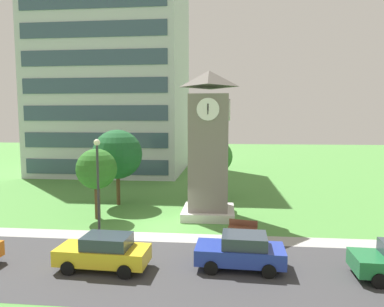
# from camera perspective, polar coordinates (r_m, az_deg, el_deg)

# --- Properties ---
(ground_plane) EXTENTS (160.00, 160.00, 0.00)m
(ground_plane) POSITION_cam_1_polar(r_m,az_deg,el_deg) (23.14, -4.34, -12.42)
(ground_plane) COLOR #4C893D
(street_asphalt) EXTENTS (120.00, 7.20, 0.01)m
(street_asphalt) POSITION_cam_1_polar(r_m,az_deg,el_deg) (17.44, -8.01, -18.68)
(street_asphalt) COLOR #38383A
(street_asphalt) RESTS_ON ground
(kerb_strip) EXTENTS (120.00, 1.60, 0.01)m
(kerb_strip) POSITION_cam_1_polar(r_m,az_deg,el_deg) (21.43, -5.19, -13.91)
(kerb_strip) COLOR #9E9E99
(kerb_strip) RESTS_ON ground
(office_building) EXTENTS (19.07, 15.97, 25.60)m
(office_building) POSITION_cam_1_polar(r_m,az_deg,el_deg) (49.37, -12.87, 12.08)
(office_building) COLOR #B7BCC6
(office_building) RESTS_ON ground
(clock_tower) EXTENTS (3.81, 3.81, 10.73)m
(clock_tower) POSITION_cam_1_polar(r_m,az_deg,el_deg) (24.82, 2.86, 0.18)
(clock_tower) COLOR slate
(clock_tower) RESTS_ON ground
(park_bench) EXTENTS (1.86, 0.86, 0.88)m
(park_bench) POSITION_cam_1_polar(r_m,az_deg,el_deg) (21.97, 8.59, -12.20)
(park_bench) COLOR brown
(park_bench) RESTS_ON ground
(street_lamp) EXTENTS (0.36, 0.36, 6.11)m
(street_lamp) POSITION_cam_1_polar(r_m,az_deg,el_deg) (20.09, -15.63, -4.32)
(street_lamp) COLOR #333338
(street_lamp) RESTS_ON ground
(tree_near_tower) EXTENTS (2.99, 2.99, 5.35)m
(tree_near_tower) POSITION_cam_1_polar(r_m,az_deg,el_deg) (30.88, 4.11, -0.57)
(tree_near_tower) COLOR #513823
(tree_near_tower) RESTS_ON ground
(tree_by_building) EXTENTS (4.15, 4.15, 6.39)m
(tree_by_building) POSITION_cam_1_polar(r_m,az_deg,el_deg) (29.01, -12.49, -0.15)
(tree_by_building) COLOR #513823
(tree_by_building) RESTS_ON ground
(tree_streetside) EXTENTS (2.92, 2.92, 5.13)m
(tree_streetside) POSITION_cam_1_polar(r_m,az_deg,el_deg) (25.29, -15.84, -2.60)
(tree_streetside) COLOR #513823
(tree_streetside) RESTS_ON ground
(parked_car_yellow) EXTENTS (4.47, 2.06, 1.69)m
(parked_car_yellow) POSITION_cam_1_polar(r_m,az_deg,el_deg) (17.43, -14.66, -15.78)
(parked_car_yellow) COLOR gold
(parked_car_yellow) RESTS_ON ground
(parked_car_blue) EXTENTS (4.34, 2.19, 1.69)m
(parked_car_blue) POSITION_cam_1_polar(r_m,az_deg,el_deg) (17.18, 8.26, -15.97)
(parked_car_blue) COLOR #23389E
(parked_car_blue) RESTS_ON ground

